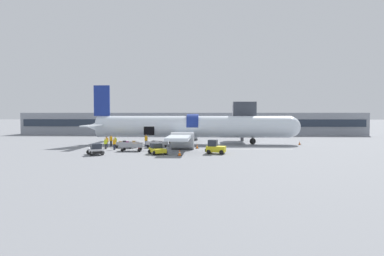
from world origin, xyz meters
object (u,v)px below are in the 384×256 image
at_px(ground_crew_loader_b, 106,143).
at_px(baggage_cart_empty, 133,147).
at_px(ground_crew_supervisor, 107,142).
at_px(baggage_cart_queued, 157,144).
at_px(baggage_tug_lead, 96,150).
at_px(suitcase_on_tarmac_upright, 140,147).
at_px(ground_crew_marshal, 115,141).
at_px(baggage_tug_mid, 157,149).
at_px(ground_crew_loader_a, 111,140).
at_px(baggage_cart_loading, 127,144).
at_px(ground_crew_driver, 146,140).
at_px(airplane, 190,128).
at_px(ground_crew_helper, 114,144).
at_px(baggage_tug_rear, 215,148).

bearing_deg(ground_crew_loader_b, baggage_cart_empty, -27.44).
relative_size(ground_crew_loader_b, ground_crew_supervisor, 0.90).
bearing_deg(baggage_cart_queued, baggage_cart_empty, -117.04).
distance_m(baggage_tug_lead, suitcase_on_tarmac_upright, 8.14).
distance_m(ground_crew_marshal, suitcase_on_tarmac_upright, 5.75).
xyz_separation_m(baggage_tug_mid, ground_crew_supervisor, (-8.70, 7.61, 0.33)).
relative_size(baggage_cart_empty, ground_crew_supervisor, 2.39).
relative_size(ground_crew_loader_a, suitcase_on_tarmac_upright, 2.42).
bearing_deg(baggage_cart_loading, baggage_tug_mid, -53.56).
bearing_deg(ground_crew_driver, ground_crew_loader_b, -137.15).
bearing_deg(ground_crew_marshal, baggage_tug_lead, -87.46).
bearing_deg(airplane, ground_crew_supervisor, -150.98).
relative_size(airplane, ground_crew_marshal, 23.02).
bearing_deg(baggage_tug_mid, suitcase_on_tarmac_upright, 119.58).
relative_size(baggage_tug_lead, baggage_tug_mid, 0.92).
relative_size(airplane, ground_crew_supervisor, 20.57).
height_order(ground_crew_loader_b, ground_crew_helper, ground_crew_helper).
relative_size(baggage_cart_queued, ground_crew_driver, 2.09).
bearing_deg(airplane, ground_crew_marshal, -156.49).
bearing_deg(baggage_tug_mid, ground_crew_driver, 107.73).
height_order(airplane, suitcase_on_tarmac_upright, airplane).
bearing_deg(baggage_cart_queued, ground_crew_marshal, 171.54).
bearing_deg(baggage_cart_queued, baggage_cart_loading, -170.76).
distance_m(baggage_cart_loading, ground_crew_loader_b, 3.31).
bearing_deg(baggage_cart_empty, ground_crew_driver, 85.21).
bearing_deg(baggage_cart_queued, ground_crew_loader_a, 168.07).
height_order(ground_crew_driver, ground_crew_helper, ground_crew_driver).
xyz_separation_m(baggage_cart_loading, suitcase_on_tarmac_upright, (2.31, -1.77, -0.20)).
bearing_deg(baggage_tug_mid, baggage_tug_lead, -171.52).
xyz_separation_m(airplane, baggage_tug_lead, (-10.76, -15.38, -2.16)).
xyz_separation_m(ground_crew_loader_b, ground_crew_driver, (4.97, 4.61, 0.14)).
height_order(airplane, baggage_tug_mid, airplane).
xyz_separation_m(baggage_tug_lead, ground_crew_helper, (0.69, 5.93, 0.25)).
distance_m(baggage_tug_lead, ground_crew_driver, 12.09).
xyz_separation_m(baggage_tug_lead, ground_crew_marshal, (-0.46, 10.50, 0.22)).
height_order(ground_crew_loader_b, suitcase_on_tarmac_upright, ground_crew_loader_b).
xyz_separation_m(ground_crew_supervisor, ground_crew_marshal, (0.79, 1.78, -0.10)).
xyz_separation_m(baggage_tug_lead, baggage_cart_loading, (1.78, 8.79, -0.09)).
relative_size(baggage_tug_rear, suitcase_on_tarmac_upright, 3.78).
xyz_separation_m(baggage_tug_mid, ground_crew_loader_a, (-8.72, 9.98, 0.33)).
height_order(baggage_cart_queued, baggage_cart_empty, baggage_cart_empty).
relative_size(airplane, ground_crew_helper, 22.22).
bearing_deg(baggage_cart_queued, suitcase_on_tarmac_upright, -130.15).
distance_m(baggage_tug_mid, suitcase_on_tarmac_upright, 6.81).
bearing_deg(baggage_tug_lead, ground_crew_helper, 83.40).
distance_m(baggage_cart_queued, ground_crew_loader_a, 7.64).
relative_size(baggage_cart_empty, ground_crew_marshal, 2.67).
distance_m(baggage_cart_queued, ground_crew_loader_b, 7.52).
bearing_deg(ground_crew_loader_a, ground_crew_loader_b, -83.66).
distance_m(baggage_tug_mid, baggage_cart_queued, 8.50).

